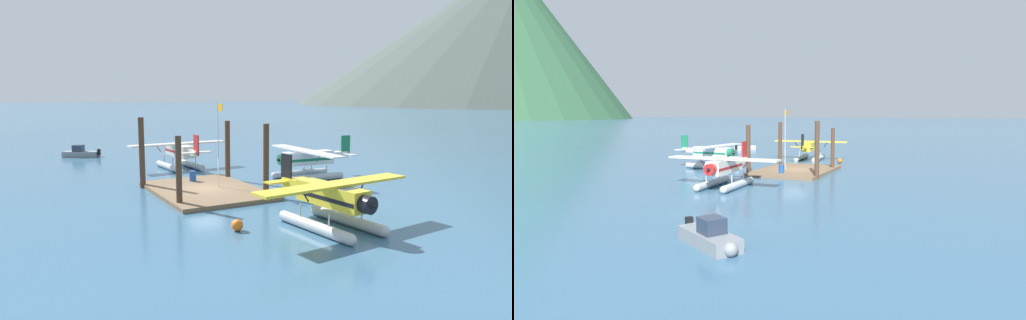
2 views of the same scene
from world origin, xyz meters
TOP-DOWN VIEW (x-y plane):
  - ground_plane at (0.00, 0.00)m, footprint 1200.00×1200.00m
  - dock_platform at (0.00, 0.00)m, footprint 10.94×7.74m
  - piling_near_left at (-4.10, -3.86)m, footprint 0.46×0.46m
  - piling_near_right at (3.43, -3.37)m, footprint 0.42×0.42m
  - piling_far_left at (-4.00, 3.85)m, footprint 0.47×0.47m
  - piling_far_right at (3.69, 3.36)m, footprint 0.45×0.45m
  - flagpole at (0.00, 1.18)m, footprint 0.95×0.10m
  - fuel_drum at (-3.40, 0.24)m, footprint 0.62×0.62m
  - mooring_buoy at (10.36, -2.43)m, footprint 0.67×0.67m
  - seaplane_white_bow_centre at (-0.75, 10.38)m, footprint 10.46×7.98m
  - seaplane_cream_port_fwd at (-12.01, 2.12)m, footprint 7.98×10.46m
  - seaplane_yellow_stbd_fwd at (12.54, 2.44)m, footprint 7.97×10.48m
  - boat_white_open_east at (23.87, 18.59)m, footprint 4.76×2.62m
  - boat_grey_open_sw at (-26.95, -5.68)m, footprint 3.40×4.40m

SIDE VIEW (x-z plane):
  - ground_plane at x=0.00m, z-range 0.00..0.00m
  - dock_platform at x=0.00m, z-range 0.00..0.30m
  - mooring_buoy at x=10.36m, z-range 0.00..0.67m
  - boat_white_open_east at x=23.87m, z-range -0.26..1.24m
  - boat_grey_open_sw at x=-26.95m, z-range -0.26..1.24m
  - fuel_drum at x=-3.40m, z-range 0.30..1.18m
  - seaplane_white_bow_centre at x=-0.75m, z-range -0.34..3.50m
  - seaplane_cream_port_fwd at x=-12.01m, z-range -0.34..3.50m
  - seaplane_yellow_stbd_fwd at x=12.54m, z-range -0.34..3.50m
  - piling_near_right at x=3.43m, z-range 0.00..4.87m
  - piling_far_left at x=-4.00m, z-range 0.00..5.34m
  - piling_far_right at x=3.69m, z-range 0.00..5.49m
  - piling_near_left at x=-4.10m, z-range 0.00..5.82m
  - flagpole at x=0.00m, z-range 1.08..7.86m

